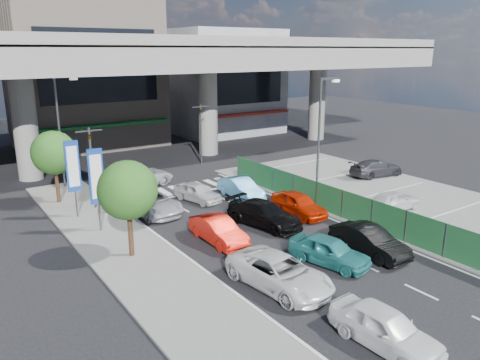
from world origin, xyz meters
TOP-DOWN VIEW (x-y plane):
  - ground at (0.00, 0.00)m, footprint 120.00×120.00m
  - parking_lot at (11.00, 2.00)m, footprint 12.00×28.00m
  - sidewalk_left at (-7.00, 4.00)m, footprint 4.00×30.00m
  - fence_run at (5.30, 1.00)m, footprint 0.16×22.00m
  - expressway at (0.00, 22.00)m, footprint 64.00×14.00m
  - building_center at (0.00, 32.97)m, footprint 14.00×10.90m
  - building_east at (16.00, 31.97)m, footprint 12.00×10.90m
  - traffic_light_left at (-6.20, 12.00)m, footprint 1.60×1.24m
  - traffic_light_right at (5.50, 19.00)m, footprint 1.60×1.24m
  - street_lamp_right at (7.17, 6.00)m, footprint 1.65×0.22m
  - street_lamp_left at (-6.33, 18.00)m, footprint 1.65×0.22m
  - signboard_near at (-7.20, 7.99)m, footprint 0.80×0.14m
  - signboard_far at (-7.60, 10.99)m, footprint 0.80×0.14m
  - tree_near at (-7.00, 4.00)m, footprint 2.80×2.80m
  - tree_far at (-7.80, 14.50)m, footprint 2.80×2.80m
  - van_white_back_left at (-2.63, -7.50)m, footprint 1.83×4.13m
  - sedan_white_mid_left at (-2.99, -2.34)m, footprint 2.86×5.20m
  - taxi_teal_mid at (0.34, -1.91)m, footprint 2.51×4.21m
  - hatch_black_mid_right at (2.75, -2.20)m, footprint 1.48×4.19m
  - taxi_orange_left at (-2.56, 3.22)m, footprint 1.40×4.00m
  - sedan_black_mid at (0.87, 3.78)m, footprint 2.91×5.06m
  - taxi_orange_right at (3.68, 4.04)m, footprint 1.70×4.08m
  - wagon_silver_front_left at (-3.61, 9.40)m, footprint 2.91×5.22m
  - sedan_white_front_mid at (-0.05, 9.88)m, footprint 2.29×3.88m
  - kei_truck_front_right at (2.71, 8.81)m, footprint 1.59×4.17m
  - crossing_wagon_silver at (-1.86, 15.40)m, footprint 5.28×2.67m
  - parked_sedan_white at (9.10, 1.27)m, footprint 3.75×1.91m
  - parked_sedan_dgrey at (14.65, 7.29)m, footprint 4.68×2.47m
  - traffic_cone at (6.53, 6.44)m, footprint 0.51×0.51m

SIDE VIEW (x-z plane):
  - ground at x=0.00m, z-range 0.00..0.00m
  - parking_lot at x=11.00m, z-range 0.00..0.06m
  - sidewalk_left at x=-7.00m, z-range 0.00..0.12m
  - traffic_cone at x=6.53m, z-range 0.06..0.82m
  - sedan_white_front_mid at x=-0.05m, z-range 0.00..1.24m
  - taxi_orange_left at x=-2.56m, z-range 0.00..1.32m
  - parked_sedan_white at x=9.10m, z-range 0.06..1.28m
  - taxi_teal_mid at x=0.34m, z-range 0.00..1.34m
  - kei_truck_front_right at x=2.71m, z-range 0.00..1.36m
  - van_white_back_left at x=-2.63m, z-range 0.00..1.38m
  - sedan_white_mid_left at x=-2.99m, z-range 0.00..1.38m
  - hatch_black_mid_right at x=2.75m, z-range 0.00..1.38m
  - sedan_black_mid at x=0.87m, z-range 0.00..1.38m
  - taxi_orange_right at x=3.68m, z-range 0.00..1.38m
  - wagon_silver_front_left at x=-3.61m, z-range 0.00..1.38m
  - parked_sedan_dgrey at x=14.65m, z-range 0.06..1.35m
  - crossing_wagon_silver at x=-1.86m, z-range 0.00..1.43m
  - fence_run at x=5.30m, z-range 0.00..1.80m
  - signboard_near at x=-7.20m, z-range 0.71..5.41m
  - signboard_far at x=-7.60m, z-range 0.71..5.41m
  - tree_near at x=-7.00m, z-range 0.99..5.79m
  - tree_far at x=-7.80m, z-range 0.99..5.79m
  - traffic_light_left at x=-6.20m, z-range 1.34..6.54m
  - traffic_light_right at x=5.50m, z-range 1.34..6.54m
  - street_lamp_right at x=7.17m, z-range 0.77..8.77m
  - street_lamp_left at x=-6.33m, z-range 0.77..8.77m
  - building_east at x=16.00m, z-range -0.01..11.99m
  - building_center at x=0.00m, z-range -0.01..14.99m
  - expressway at x=0.00m, z-range 3.39..14.14m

